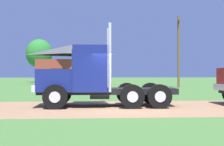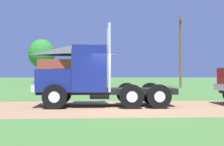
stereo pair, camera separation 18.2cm
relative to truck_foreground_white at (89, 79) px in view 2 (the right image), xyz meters
The scene contains 6 objects.
ground_plane 2.05m from the truck_foreground_white, 25.98° to the right, with size 200.00×200.00×0.00m, color #487834.
dirt_track 2.05m from the truck_foreground_white, 25.98° to the right, with size 120.00×6.66×0.01m, color #A37853.
truck_foreground_white is the anchor object (origin of this frame).
shed_building 27.49m from the truck_foreground_white, 95.88° to the left, with size 9.13×6.11×5.44m.
utility_pole_near 21.72m from the truck_foreground_white, 62.77° to the left, with size 0.55×2.19×8.05m.
tree_mid 40.66m from the truck_foreground_white, 102.92° to the left, with size 4.56×4.56×7.53m.
Camera 2 is at (-1.08, -14.37, 1.61)m, focal length 49.63 mm.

